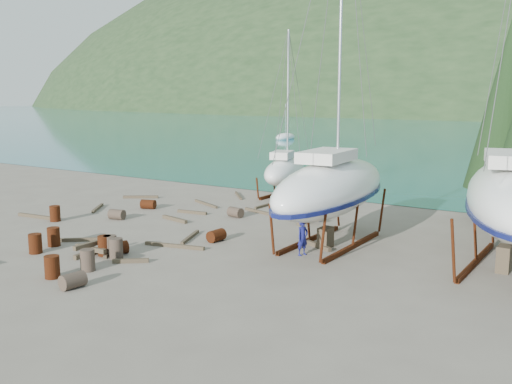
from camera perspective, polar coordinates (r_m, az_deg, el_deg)
The scene contains 43 objects.
ground at distance 26.91m, azimuth -6.64°, elevation -5.42°, with size 600.00×600.00×0.00m, color #6A6053.
far_house_left at distance 223.51m, azimuth 13.34°, elevation 8.27°, with size 6.60×5.60×5.60m.
far_house_center at distance 213.11m, azimuth 23.57°, elevation 7.69°, with size 6.60×5.60×5.60m.
cypress_back_left at distance 34.37m, azimuth 23.91°, elevation 8.32°, with size 4.14×4.14×11.50m.
moored_boat_left at distance 92.79m, azimuth 2.95°, elevation 5.50°, with size 2.00×5.00×6.05m.
moored_boat_far at distance 132.38m, azimuth 22.60°, elevation 6.00°, with size 2.00×5.00×6.05m.
large_sailboat_near at distance 26.60m, azimuth 7.57°, elevation 0.52°, with size 4.04×11.17×17.27m.
large_sailboat_far at distance 24.90m, azimuth 24.16°, elevation -0.42°, with size 6.03×11.98×18.20m.
small_sailboat_shore at distance 39.32m, azimuth 2.88°, elevation 2.16°, with size 4.16×7.42×11.32m.
worker at distance 25.17m, azimuth 4.69°, elevation -4.55°, with size 0.58×0.38×1.60m, color navy.
drum_0 at distance 28.32m, azimuth -19.58°, elevation -4.24°, with size 0.58×0.58×0.88m, color #4E290D.
drum_1 at distance 22.03m, azimuth -17.84°, elevation -8.44°, with size 0.58×0.58×0.88m, color #2D2823.
drum_2 at distance 36.06m, azimuth -10.73°, elevation -1.21°, with size 0.58×0.58×0.88m, color #4E290D.
drum_3 at distance 23.44m, azimuth -19.72°, elevation -7.07°, with size 0.58×0.58×0.88m, color #4E290D.
drum_4 at distance 33.54m, azimuth 6.71°, elevation -1.91°, with size 0.58×0.58×0.88m, color #4E290D.
drum_5 at distance 23.94m, azimuth -16.49°, elevation -6.55°, with size 0.58×0.58×0.88m, color #2D2823.
drum_6 at distance 27.61m, azimuth -3.98°, elevation -4.37°, with size 0.58×0.58×0.88m, color #4E290D.
drum_8 at distance 33.83m, azimuth -19.46°, elevation -2.04°, with size 0.58×0.58×0.88m, color #4E290D.
drum_9 at distance 33.01m, azimuth -2.06°, elevation -2.04°, with size 0.58×0.58×0.88m, color #2D2823.
drum_12 at distance 26.07m, azimuth -13.68°, elevation -5.46°, with size 0.58×0.58×0.88m, color #4E290D.
drum_13 at distance 27.31m, azimuth -21.21°, elevation -4.83°, with size 0.58×0.58×0.88m, color #4E290D.
drum_14 at distance 26.00m, azimuth -14.91°, elevation -5.21°, with size 0.58×0.58×0.88m, color #4E290D.
drum_15 at distance 33.35m, azimuth -13.74°, elevation -2.19°, with size 0.58×0.58×0.88m, color #2D2823.
drum_16 at distance 25.42m, azimuth -13.81°, elevation -5.50°, with size 0.58×0.58×0.88m, color #2D2823.
drum_17 at distance 25.99m, azimuth -14.39°, elevation -5.19°, with size 0.58×0.58×0.88m, color #2D2823.
timber_0 at distance 39.86m, azimuth -1.77°, elevation -0.35°, with size 0.14×2.78×0.14m, color brown.
timber_1 at distance 26.63m, azimuth 6.19°, elevation -5.35°, with size 0.19×1.81×0.19m, color brown.
timber_2 at distance 39.93m, azimuth -11.46°, elevation -0.48°, with size 0.19×2.39×0.19m, color brown.
timber_3 at distance 26.68m, azimuth -14.40°, elevation -5.62°, with size 0.15×2.48×0.15m, color brown.
timber_4 at distance 34.25m, azimuth -6.42°, elevation -2.02°, with size 0.17×1.97×0.17m, color brown.
timber_5 at distance 26.77m, azimuth -8.17°, elevation -5.34°, with size 0.16×3.03×0.16m, color brown.
timber_6 at distance 37.47m, azimuth 3.63°, elevation -0.96°, with size 0.19×1.64×0.19m, color brown.
timber_7 at distance 24.70m, azimuth -12.42°, elevation -6.74°, with size 0.17×1.51×0.17m, color brown.
timber_8 at distance 32.41m, azimuth -8.14°, elevation -2.70°, with size 0.19×2.13×0.19m, color brown.
timber_9 at distance 36.32m, azimuth 1.07°, elevation -1.31°, with size 0.15×2.53×0.15m, color brown.
timber_10 at distance 34.00m, azimuth 0.62°, elevation -2.05°, with size 0.16×3.10×0.16m, color brown.
timber_11 at distance 28.31m, azimuth -6.61°, elevation -4.50°, with size 0.15×2.52×0.15m, color brown.
timber_12 at distance 28.85m, azimuth -17.00°, elevation -4.58°, with size 0.17×2.13×0.17m, color brown.
timber_14 at distance 35.12m, azimuth -21.04°, elevation -2.30°, with size 0.18×2.93×0.18m, color brown.
timber_15 at distance 36.88m, azimuth -5.04°, elevation -1.18°, with size 0.15×2.92×0.15m, color brown.
timber_17 at distance 36.65m, azimuth -15.55°, elevation -1.56°, with size 0.16×2.45×0.16m, color brown.
timber_pile_fore at distance 26.22m, azimuth -16.18°, elevation -5.46°, with size 1.80×1.80×0.60m.
timber_pile_aft at distance 31.73m, azimuth 5.07°, elevation -2.53°, with size 1.80×1.80×0.60m.
Camera 1 is at (16.76, -19.88, 6.92)m, focal length 40.00 mm.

